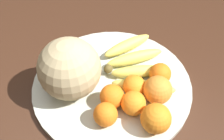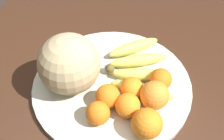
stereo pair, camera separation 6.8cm
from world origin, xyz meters
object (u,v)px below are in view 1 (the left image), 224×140
at_px(kitchen_table, 131,128).
at_px(orange_mid_center, 156,118).
at_px(melon, 69,69).
at_px(banana_bunch, 135,64).
at_px(orange_front_left, 134,86).
at_px(orange_back_left, 112,96).
at_px(orange_top_small, 135,103).
at_px(orange_side_extra, 160,74).
at_px(produce_tag, 122,87).
at_px(orange_front_right, 106,114).
at_px(fruit_bowl, 112,84).
at_px(orange_back_right, 158,90).

xyz_separation_m(kitchen_table, orange_mid_center, (-0.05, -0.05, 0.14)).
xyz_separation_m(kitchen_table, melon, (0.05, 0.16, 0.18)).
height_order(banana_bunch, orange_front_left, orange_front_left).
relative_size(orange_back_left, orange_top_small, 1.00).
relative_size(orange_mid_center, orange_side_extra, 1.23).
xyz_separation_m(orange_top_small, produce_tag, (0.07, 0.04, -0.03)).
distance_m(kitchen_table, orange_front_right, 0.15).
relative_size(orange_top_small, orange_side_extra, 1.04).
relative_size(orange_front_left, orange_side_extra, 0.99).
bearing_deg(orange_back_left, kitchen_table, -97.05).
distance_m(orange_mid_center, orange_back_left, 0.12).
xyz_separation_m(fruit_bowl, produce_tag, (-0.02, -0.03, 0.01)).
xyz_separation_m(banana_bunch, orange_top_small, (-0.14, -0.00, 0.01)).
relative_size(melon, produce_tag, 2.02).
xyz_separation_m(melon, produce_tag, (0.02, -0.13, -0.08)).
height_order(banana_bunch, produce_tag, banana_bunch).
bearing_deg(orange_back_left, melon, 70.02).
bearing_deg(melon, orange_top_small, -108.32).
bearing_deg(banana_bunch, kitchen_table, -107.77).
bearing_deg(produce_tag, orange_back_right, -107.52).
height_order(fruit_bowl, orange_back_left, orange_back_left).
relative_size(orange_front_right, orange_back_right, 0.79).
bearing_deg(orange_back_right, orange_back_left, 102.66).
relative_size(orange_front_left, orange_top_small, 0.95).
relative_size(fruit_bowl, produce_tag, 5.53).
relative_size(kitchen_table, orange_back_left, 25.79).
height_order(banana_bunch, orange_back_left, orange_back_left).
bearing_deg(orange_back_left, orange_front_right, 168.42).
bearing_deg(orange_front_left, banana_bunch, -0.92).
distance_m(fruit_bowl, orange_mid_center, 0.18).
height_order(kitchen_table, orange_front_right, orange_front_right).
relative_size(kitchen_table, orange_mid_center, 21.98).
bearing_deg(orange_mid_center, orange_back_right, -4.49).
distance_m(orange_front_right, orange_back_right, 0.15).
distance_m(orange_mid_center, produce_tag, 0.15).
relative_size(melon, orange_front_left, 2.71).
bearing_deg(kitchen_table, fruit_bowl, 37.50).
relative_size(orange_front_left, orange_back_left, 0.95).
relative_size(fruit_bowl, orange_back_left, 7.05).
xyz_separation_m(orange_front_right, orange_top_small, (0.04, -0.07, 0.00)).
xyz_separation_m(fruit_bowl, orange_top_small, (-0.09, -0.06, 0.04)).
relative_size(orange_back_right, produce_tag, 0.94).
distance_m(banana_bunch, orange_side_extra, 0.08).
height_order(orange_front_right, orange_mid_center, orange_mid_center).
xyz_separation_m(kitchen_table, orange_front_right, (-0.05, 0.06, 0.13)).
bearing_deg(orange_top_small, orange_back_right, -53.35).
height_order(banana_bunch, orange_mid_center, orange_mid_center).
bearing_deg(fruit_bowl, banana_bunch, -47.52).
distance_m(orange_back_left, produce_tag, 0.07).
height_order(kitchen_table, orange_front_left, orange_front_left).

